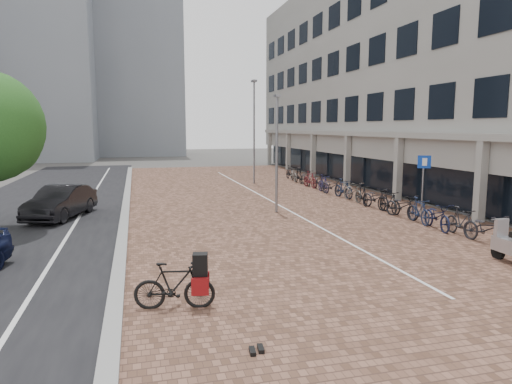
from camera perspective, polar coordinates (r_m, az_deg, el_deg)
The scene contains 15 objects.
ground at distance 12.79m, azimuth 6.95°, elevation -9.45°, with size 140.00×140.00×0.00m, color #474442.
plaza_brick at distance 24.52m, azimuth 0.95°, elevation -0.92°, with size 14.50×42.00×0.04m, color brown.
street_asphalt at distance 24.04m, azimuth -25.20°, elevation -1.88°, with size 8.00×50.00×0.03m, color black.
curb at distance 23.63m, azimuth -15.87°, elevation -1.42°, with size 0.35×42.00×0.14m, color gray.
lane_line at distance 23.75m, azimuth -20.45°, elevation -1.69°, with size 0.12×44.00×0.00m, color white.
parking_line at distance 24.57m, azimuth 1.40°, elevation -0.84°, with size 0.10×30.00×0.00m, color white.
office_building at distance 32.78m, azimuth 18.47°, elevation 15.74°, with size 8.40×40.00×15.00m.
bg_towers at distance 61.88m, azimuth -24.74°, elevation 16.77°, with size 33.00×23.00×32.00m.
car_dark at distance 21.10m, azimuth -23.14°, elevation -1.16°, with size 1.47×4.21×1.39m, color black.
hero_bike at distance 10.00m, azimuth -10.13°, elevation -11.34°, with size 1.77×0.80×1.21m.
shoes at distance 8.26m, azimuth 0.12°, elevation -19.26°, with size 0.35×0.29×0.09m, color black, non-canonical shape.
parking_sign at distance 21.14m, azimuth 20.13°, elevation 2.01°, with size 0.51×0.27×2.63m.
lamp_near at distance 20.46m, azimuth 2.59°, elevation 4.59°, with size 0.12×0.12×5.20m, color gray.
lamp_far at distance 31.09m, azimuth -0.24°, elevation 7.34°, with size 0.12×0.12×6.88m, color gray.
bike_row at distance 24.74m, azimuth 11.52°, elevation 0.20°, with size 1.23×21.43×1.05m.
Camera 1 is at (-4.56, -11.32, 3.84)m, focal length 32.11 mm.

